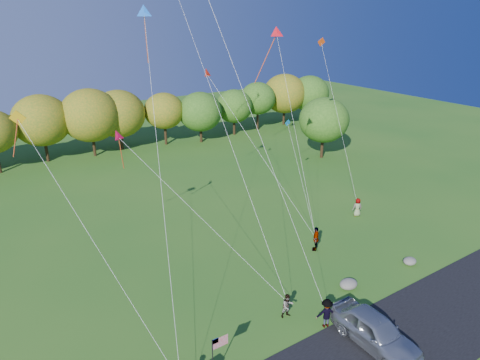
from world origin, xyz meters
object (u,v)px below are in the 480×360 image
object	(u,v)px
flyer_b	(288,306)
flyer_e	(357,207)
minivan_silver	(375,331)
flyer_c	(326,313)
flyer_d	(316,239)

from	to	relation	value
flyer_b	flyer_e	xyz separation A→B (m)	(13.69, 7.15, 0.06)
flyer_b	flyer_e	distance (m)	15.45
minivan_silver	flyer_b	distance (m)	4.99
flyer_c	minivan_silver	bearing A→B (deg)	137.64
flyer_b	flyer_e	bearing A→B (deg)	35.44
minivan_silver	flyer_e	distance (m)	16.11
minivan_silver	flyer_b	xyz separation A→B (m)	(-2.42, 4.36, -0.18)
flyer_d	flyer_c	bearing A→B (deg)	7.37
flyer_d	flyer_e	size ratio (longest dim) A/B	1.17
minivan_silver	flyer_e	bearing A→B (deg)	46.07
flyer_b	minivan_silver	bearing A→B (deg)	-53.05
flyer_b	flyer_d	size ratio (longest dim) A/B	0.79
minivan_silver	flyer_d	distance (m)	10.06
flyer_b	flyer_d	distance (m)	8.17
flyer_b	flyer_c	world-z (taller)	flyer_c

